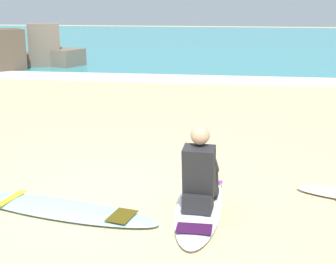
% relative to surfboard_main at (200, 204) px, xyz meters
% --- Properties ---
extents(ground_plane, '(80.00, 80.00, 0.00)m').
position_rel_surfboard_main_xyz_m(ground_plane, '(-1.09, -0.02, -0.04)').
color(ground_plane, '#CCB584').
extents(sea, '(80.00, 28.00, 0.10)m').
position_rel_surfboard_main_xyz_m(sea, '(-1.09, 22.73, 0.01)').
color(sea, teal).
rests_on(sea, ground).
extents(breaking_foam, '(80.00, 0.90, 0.11)m').
position_rel_surfboard_main_xyz_m(breaking_foam, '(-1.09, 9.03, 0.02)').
color(breaking_foam, white).
rests_on(breaking_foam, ground).
extents(surfboard_main, '(0.52, 2.25, 0.08)m').
position_rel_surfboard_main_xyz_m(surfboard_main, '(0.00, 0.00, 0.00)').
color(surfboard_main, silver).
rests_on(surfboard_main, ground).
extents(surfer_seated, '(0.40, 0.72, 0.95)m').
position_rel_surfboard_main_xyz_m(surfer_seated, '(0.01, -0.15, 0.40)').
color(surfer_seated, '#232326').
rests_on(surfer_seated, surfboard_main).
extents(surfboard_spare_near, '(2.43, 0.99, 0.08)m').
position_rel_surfboard_main_xyz_m(surfboard_spare_near, '(-1.54, -0.38, -0.00)').
color(surfboard_spare_near, '#9ED1E5').
rests_on(surfboard_spare_near, ground).
extents(rock_outcrop_distant, '(3.06, 2.87, 1.54)m').
position_rel_surfboard_main_xyz_m(rock_outcrop_distant, '(-6.62, 10.57, 0.53)').
color(rock_outcrop_distant, brown).
rests_on(rock_outcrop_distant, ground).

